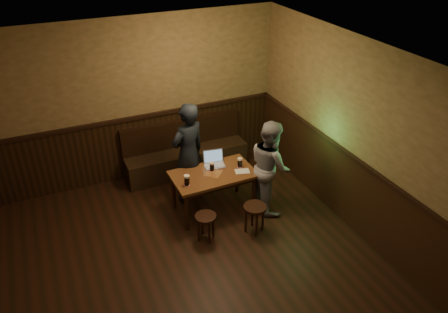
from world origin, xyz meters
TOP-DOWN VIEW (x-y plane):
  - room at (0.00, 0.22)m, footprint 5.04×6.04m
  - bench at (0.74, 2.75)m, footprint 2.20×0.50m
  - pub_table at (0.74, 1.47)m, footprint 1.28×0.75m
  - stool_left at (0.36, 0.86)m, footprint 0.32×0.32m
  - stool_right at (1.09, 0.72)m, footprint 0.41×0.41m
  - pint_left at (0.27, 1.33)m, footprint 0.11×0.11m
  - pint_mid at (0.76, 1.54)m, footprint 0.10×0.10m
  - pint_right at (1.20, 1.47)m, footprint 0.10×0.10m
  - laptop at (0.86, 1.70)m, footprint 0.36×0.31m
  - menu at (1.17, 1.33)m, footprint 0.25×0.20m
  - person_suit at (0.51, 1.91)m, footprint 0.72×0.59m
  - person_grey at (1.58, 1.20)m, footprint 0.65×0.80m

SIDE VIEW (x-z plane):
  - bench at x=0.74m, z-range -0.16..0.79m
  - stool_left at x=0.36m, z-range 0.12..0.54m
  - stool_right at x=1.09m, z-range 0.14..0.59m
  - pub_table at x=0.74m, z-range 0.25..0.93m
  - menu at x=1.17m, z-range 0.68..0.68m
  - laptop at x=0.86m, z-range 0.63..0.85m
  - person_grey at x=1.58m, z-range 0.00..1.51m
  - pint_mid at x=0.76m, z-range 0.68..0.83m
  - pint_right at x=1.20m, z-range 0.68..0.84m
  - pint_left at x=0.27m, z-range 0.68..0.85m
  - person_suit at x=0.51m, z-range 0.00..1.70m
  - room at x=0.00m, z-range -0.22..2.62m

